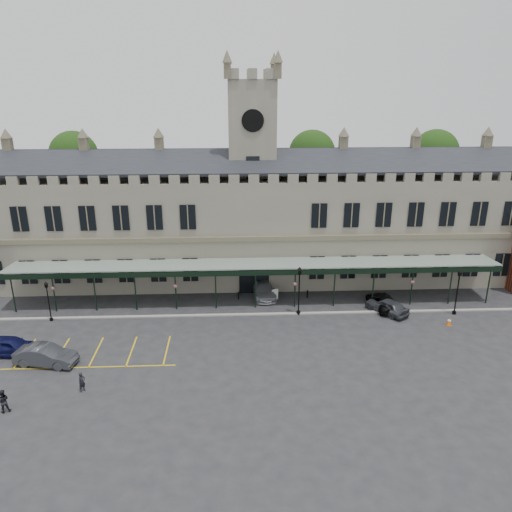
{
  "coord_description": "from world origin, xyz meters",
  "views": [
    {
      "loc": [
        -1.99,
        -38.93,
        22.02
      ],
      "look_at": [
        0.0,
        6.0,
        6.0
      ],
      "focal_mm": 35.0,
      "sensor_mm": 36.0,
      "label": 1
    }
  ],
  "objects_px": {
    "car_right_a": "(387,306)",
    "person_b": "(3,401)",
    "lamp_post_mid": "(299,286)",
    "sign_board": "(275,295)",
    "person_a": "(82,382)",
    "clock_tower": "(252,165)",
    "car_left_b": "(46,355)",
    "car_taxi": "(264,289)",
    "car_van": "(383,301)",
    "lamp_post_right": "(458,288)",
    "station_building": "(252,223)",
    "traffic_cone": "(449,322)",
    "lamp_post_left": "(48,298)",
    "car_left_a": "(11,346)"
  },
  "relations": [
    {
      "from": "clock_tower",
      "to": "person_a",
      "type": "relative_size",
      "value": 15.84
    },
    {
      "from": "sign_board",
      "to": "person_a",
      "type": "distance_m",
      "value": 22.17
    },
    {
      "from": "station_building",
      "to": "person_b",
      "type": "bearing_deg",
      "value": -126.39
    },
    {
      "from": "traffic_cone",
      "to": "person_b",
      "type": "bearing_deg",
      "value": -162.6
    },
    {
      "from": "lamp_post_left",
      "to": "person_a",
      "type": "height_order",
      "value": "lamp_post_left"
    },
    {
      "from": "person_b",
      "to": "person_a",
      "type": "bearing_deg",
      "value": -179.77
    },
    {
      "from": "station_building",
      "to": "lamp_post_right",
      "type": "height_order",
      "value": "station_building"
    },
    {
      "from": "traffic_cone",
      "to": "person_b",
      "type": "height_order",
      "value": "person_b"
    },
    {
      "from": "lamp_post_mid",
      "to": "sign_board",
      "type": "height_order",
      "value": "lamp_post_mid"
    },
    {
      "from": "car_left_b",
      "to": "car_van",
      "type": "distance_m",
      "value": 31.92
    },
    {
      "from": "lamp_post_mid",
      "to": "traffic_cone",
      "type": "xyz_separation_m",
      "value": [
        13.96,
        -2.97,
        -2.63
      ]
    },
    {
      "from": "car_right_a",
      "to": "person_b",
      "type": "bearing_deg",
      "value": -11.43
    },
    {
      "from": "car_van",
      "to": "lamp_post_right",
      "type": "bearing_deg",
      "value": 155.33
    },
    {
      "from": "car_taxi",
      "to": "lamp_post_right",
      "type": "bearing_deg",
      "value": -21.68
    },
    {
      "from": "clock_tower",
      "to": "traffic_cone",
      "type": "xyz_separation_m",
      "value": [
        18.13,
        -13.5,
        -12.75
      ]
    },
    {
      "from": "station_building",
      "to": "lamp_post_right",
      "type": "relative_size",
      "value": 12.49
    },
    {
      "from": "person_b",
      "to": "lamp_post_left",
      "type": "bearing_deg",
      "value": -108.64
    },
    {
      "from": "car_left_b",
      "to": "car_taxi",
      "type": "distance_m",
      "value": 22.5
    },
    {
      "from": "car_van",
      "to": "station_building",
      "type": "bearing_deg",
      "value": -44.96
    },
    {
      "from": "station_building",
      "to": "sign_board",
      "type": "height_order",
      "value": "station_building"
    },
    {
      "from": "traffic_cone",
      "to": "station_building",
      "type": "bearing_deg",
      "value": 143.51
    },
    {
      "from": "traffic_cone",
      "to": "sign_board",
      "type": "bearing_deg",
      "value": 157.81
    },
    {
      "from": "station_building",
      "to": "car_taxi",
      "type": "relative_size",
      "value": 11.5
    },
    {
      "from": "person_a",
      "to": "person_b",
      "type": "bearing_deg",
      "value": 150.24
    },
    {
      "from": "station_building",
      "to": "car_van",
      "type": "xyz_separation_m",
      "value": [
        13.0,
        -9.28,
        -5.79
      ]
    },
    {
      "from": "car_right_a",
      "to": "person_a",
      "type": "distance_m",
      "value": 29.12
    },
    {
      "from": "station_building",
      "to": "lamp_post_right",
      "type": "bearing_deg",
      "value": -29.47
    },
    {
      "from": "car_left_b",
      "to": "sign_board",
      "type": "bearing_deg",
      "value": -48.02
    },
    {
      "from": "traffic_cone",
      "to": "lamp_post_left",
      "type": "bearing_deg",
      "value": 176.03
    },
    {
      "from": "lamp_post_mid",
      "to": "car_van",
      "type": "bearing_deg",
      "value": 7.49
    },
    {
      "from": "sign_board",
      "to": "lamp_post_right",
      "type": "bearing_deg",
      "value": -31.7
    },
    {
      "from": "lamp_post_right",
      "to": "traffic_cone",
      "type": "relative_size",
      "value": 6.48
    },
    {
      "from": "station_building",
      "to": "traffic_cone",
      "type": "relative_size",
      "value": 80.96
    },
    {
      "from": "station_building",
      "to": "lamp_post_right",
      "type": "distance_m",
      "value": 22.84
    },
    {
      "from": "lamp_post_right",
      "to": "person_b",
      "type": "bearing_deg",
      "value": -160.09
    },
    {
      "from": "sign_board",
      "to": "car_taxi",
      "type": "relative_size",
      "value": 0.23
    },
    {
      "from": "sign_board",
      "to": "car_left_b",
      "type": "height_order",
      "value": "car_left_b"
    },
    {
      "from": "traffic_cone",
      "to": "clock_tower",
      "type": "bearing_deg",
      "value": 143.34
    },
    {
      "from": "lamp_post_mid",
      "to": "person_a",
      "type": "height_order",
      "value": "lamp_post_mid"
    },
    {
      "from": "station_building",
      "to": "traffic_cone",
      "type": "bearing_deg",
      "value": -36.49
    },
    {
      "from": "car_van",
      "to": "car_left_a",
      "type": "bearing_deg",
      "value": 3.38
    },
    {
      "from": "car_left_b",
      "to": "car_van",
      "type": "xyz_separation_m",
      "value": [
        30.5,
        9.43,
        -0.15
      ]
    },
    {
      "from": "lamp_post_right",
      "to": "car_right_a",
      "type": "xyz_separation_m",
      "value": [
        -6.63,
        0.56,
        -2.09
      ]
    },
    {
      "from": "car_left_a",
      "to": "station_building",
      "type": "bearing_deg",
      "value": -45.57
    },
    {
      "from": "lamp_post_right",
      "to": "car_van",
      "type": "height_order",
      "value": "lamp_post_right"
    },
    {
      "from": "lamp_post_right",
      "to": "car_van",
      "type": "distance_m",
      "value": 7.21
    },
    {
      "from": "station_building",
      "to": "car_van",
      "type": "distance_m",
      "value": 16.99
    },
    {
      "from": "traffic_cone",
      "to": "car_van",
      "type": "height_order",
      "value": "car_van"
    },
    {
      "from": "sign_board",
      "to": "car_taxi",
      "type": "xyz_separation_m",
      "value": [
        -1.14,
        0.98,
        0.18
      ]
    },
    {
      "from": "lamp_post_left",
      "to": "person_a",
      "type": "bearing_deg",
      "value": -61.91
    }
  ]
}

